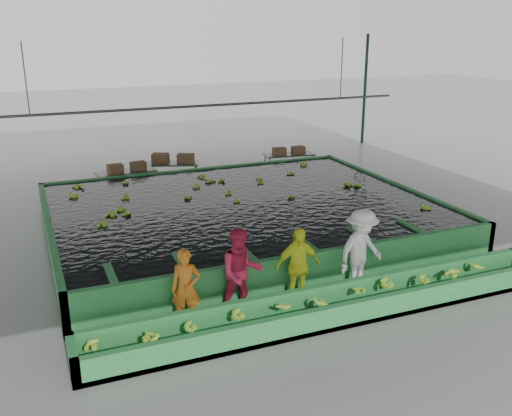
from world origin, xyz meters
name	(u,v)px	position (x,y,z in m)	size (l,w,h in m)	color
ground	(264,252)	(0.00, 0.00, 0.00)	(80.00, 80.00, 0.00)	gray
shed_roof	(265,45)	(0.00, 0.00, 5.00)	(20.00, 22.00, 0.04)	slate
shed_posts	(264,154)	(0.00, 0.00, 2.50)	(20.00, 22.00, 5.00)	#14331C
flotation_tank	(242,217)	(0.00, 1.50, 0.45)	(10.00, 8.00, 0.90)	#2B833D
tank_water	(242,203)	(0.00, 1.50, 0.85)	(9.70, 7.70, 0.00)	black
sorting_trough	(337,305)	(0.00, -3.60, 0.25)	(10.00, 1.00, 0.50)	#2B833D
cableway_rail	(201,106)	(0.00, 5.00, 3.00)	(0.08, 0.08, 14.00)	#59605B
rail_hanger_left	(25,79)	(-5.00, 5.00, 4.00)	(0.04, 0.04, 2.00)	#59605B
rail_hanger_right	(342,68)	(5.00, 5.00, 4.00)	(0.04, 0.04, 2.00)	#59605B
worker_a	(186,288)	(-2.78, -2.80, 0.76)	(0.56, 0.37, 1.53)	orange
worker_b	(241,273)	(-1.68, -2.80, 0.89)	(0.87, 0.67, 1.78)	#C22246
worker_c	(298,266)	(-0.46, -2.80, 0.82)	(0.96, 0.40, 1.64)	#F3FF29
worker_d	(361,251)	(1.02, -2.80, 0.92)	(1.18, 0.68, 1.83)	white
packing_table_left	(127,184)	(-2.27, 6.13, 0.43)	(1.89, 0.76, 0.86)	#59605B
packing_table_mid	(173,174)	(-0.54, 6.85, 0.41)	(1.80, 0.72, 0.82)	#59605B
packing_table_right	(289,165)	(3.81, 6.51, 0.42)	(1.85, 0.74, 0.84)	#59605B
box_stack_left	(127,171)	(-2.24, 6.09, 0.86)	(1.25, 0.35, 0.27)	brown
box_stack_mid	(173,163)	(-0.50, 6.85, 0.82)	(1.46, 0.40, 0.31)	brown
box_stack_right	(289,154)	(3.78, 6.47, 0.84)	(1.22, 0.34, 0.26)	brown
floating_bananas	(232,195)	(0.00, 2.30, 0.85)	(8.34, 5.69, 0.11)	#97D12F
trough_bananas	(337,298)	(0.00, -3.60, 0.40)	(9.17, 0.61, 0.12)	#97D12F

